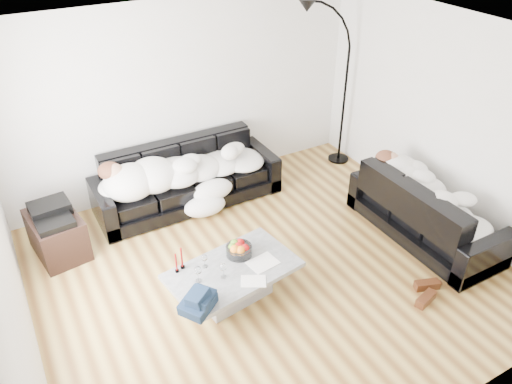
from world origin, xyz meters
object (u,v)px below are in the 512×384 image
sleeper_back (187,163)px  wine_glass_c (223,271)px  sofa_right (427,209)px  shoes (426,292)px  av_cabinet (57,235)px  floor_lamp (345,94)px  fruit_bowl (239,248)px  candle_right (182,258)px  coffee_table (233,283)px  wine_glass_a (205,261)px  wine_glass_b (198,274)px  stereo (51,212)px  sleeper_right (430,193)px  candle_left (176,263)px  sofa_back (187,176)px

sleeper_back → wine_glass_c: (-0.44, -1.95, -0.16)m
sofa_right → shoes: size_ratio=4.22×
av_cabinet → floor_lamp: size_ratio=0.34×
fruit_bowl → candle_right: size_ratio=1.09×
coffee_table → wine_glass_c: size_ratio=7.82×
fruit_bowl → av_cabinet: fruit_bowl is taller
av_cabinet → shoes: bearing=-47.3°
candle_right → sofa_right: bearing=-8.7°
sleeper_back → wine_glass_a: (-0.54, -1.71, -0.16)m
wine_glass_a → wine_glass_b: wine_glass_b is taller
sofa_right → wine_glass_a: 2.82m
coffee_table → fruit_bowl: (0.16, 0.17, 0.28)m
av_cabinet → stereo: (0.00, 0.00, 0.32)m
sleeper_right → candle_left: bearing=82.0°
sleeper_back → fruit_bowl: 1.72m
candle_left → shoes: bearing=-28.1°
sleeper_back → wine_glass_a: 1.80m
wine_glass_a → floor_lamp: floor_lamp is taller
fruit_bowl → shoes: size_ratio=0.61×
wine_glass_c → shoes: bearing=-25.8°
sleeper_back → sleeper_right: bearing=-42.6°
sofa_right → av_cabinet: size_ratio=2.59×
wine_glass_a → coffee_table: bearing=-35.3°
candle_left → sofa_back: bearing=64.3°
candle_left → av_cabinet: bearing=123.5°
coffee_table → candle_left: (-0.52, 0.24, 0.31)m
sleeper_right → candle_left: 3.11m
sleeper_back → candle_right: (-0.74, -1.62, -0.11)m
sofa_right → stereo: sofa_right is taller
sleeper_back → av_cabinet: 1.82m
floor_lamp → fruit_bowl: bearing=-136.2°
coffee_table → wine_glass_a: 0.40m
sofa_right → candle_right: bearing=81.3°
sleeper_right → fruit_bowl: size_ratio=5.95×
sleeper_right → candle_left: (-3.08, 0.43, -0.12)m
sleeper_right → av_cabinet: (-4.03, 1.86, -0.37)m
wine_glass_b → sofa_right: bearing=-3.9°
sofa_right → wine_glass_b: sofa_right is taller
shoes → stereo: (-3.29, 2.68, 0.53)m
sleeper_back → wine_glass_a: sleeper_back is taller
wine_glass_a → stereo: bearing=129.4°
coffee_table → wine_glass_a: wine_glass_a is taller
wine_glass_b → floor_lamp: size_ratio=0.08×
sofa_right → wine_glass_b: (-2.94, 0.20, 0.08)m
fruit_bowl → candle_right: 0.62m
sleeper_back → fruit_bowl: (-0.13, -1.71, -0.15)m
sleeper_right → wine_glass_b: 2.95m
fruit_bowl → sofa_right: bearing=-8.7°
sleeper_back → coffee_table: bearing=-98.9°
fruit_bowl → candle_left: size_ratio=1.22×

